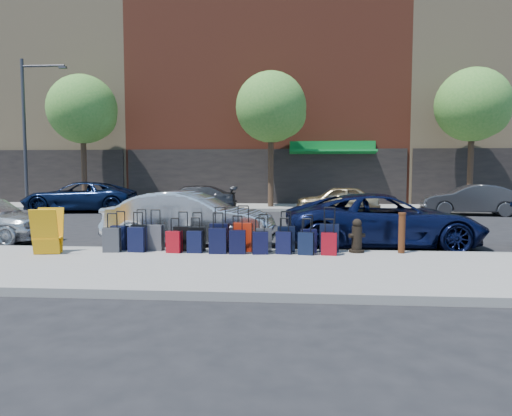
# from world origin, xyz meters

# --- Properties ---
(ground) EXTENTS (120.00, 120.00, 0.00)m
(ground) POSITION_xyz_m (0.00, 0.00, 0.00)
(ground) COLOR black
(ground) RESTS_ON ground
(sidewalk_near) EXTENTS (60.00, 4.00, 0.15)m
(sidewalk_near) POSITION_xyz_m (0.00, -6.50, 0.07)
(sidewalk_near) COLOR gray
(sidewalk_near) RESTS_ON ground
(sidewalk_far) EXTENTS (60.00, 4.00, 0.15)m
(sidewalk_far) POSITION_xyz_m (0.00, 10.00, 0.07)
(sidewalk_far) COLOR gray
(sidewalk_far) RESTS_ON ground
(curb_near) EXTENTS (60.00, 0.08, 0.15)m
(curb_near) POSITION_xyz_m (0.00, -4.48, 0.07)
(curb_near) COLOR gray
(curb_near) RESTS_ON ground
(curb_far) EXTENTS (60.00, 0.08, 0.15)m
(curb_far) POSITION_xyz_m (0.00, 7.98, 0.07)
(curb_far) COLOR gray
(curb_far) RESTS_ON ground
(building_left) EXTENTS (15.00, 12.12, 16.00)m
(building_left) POSITION_xyz_m (-16.00, 17.98, 7.98)
(building_left) COLOR #9A825E
(building_left) RESTS_ON ground
(building_center) EXTENTS (17.00, 12.85, 20.00)m
(building_center) POSITION_xyz_m (0.00, 17.99, 9.98)
(building_center) COLOR maroon
(building_center) RESTS_ON ground
(building_right) EXTENTS (15.00, 12.12, 18.00)m
(building_right) POSITION_xyz_m (16.00, 17.99, 8.98)
(building_right) COLOR #9A825E
(building_right) RESTS_ON ground
(tree_left) EXTENTS (3.80, 3.80, 7.27)m
(tree_left) POSITION_xyz_m (-9.86, 9.50, 5.41)
(tree_left) COLOR black
(tree_left) RESTS_ON sidewalk_far
(tree_center) EXTENTS (3.80, 3.80, 7.27)m
(tree_center) POSITION_xyz_m (0.64, 9.50, 5.41)
(tree_center) COLOR black
(tree_center) RESTS_ON sidewalk_far
(tree_right) EXTENTS (3.80, 3.80, 7.27)m
(tree_right) POSITION_xyz_m (11.14, 9.50, 5.41)
(tree_right) COLOR black
(tree_right) RESTS_ON sidewalk_far
(streetlight) EXTENTS (2.59, 0.18, 8.00)m
(streetlight) POSITION_xyz_m (-12.80, 8.80, 4.66)
(streetlight) COLOR #333338
(streetlight) RESTS_ON sidewalk_far
(suitcase_front_0) EXTENTS (0.42, 0.28, 0.93)m
(suitcase_front_0) POSITION_xyz_m (-2.44, -4.83, 0.44)
(suitcase_front_0) COLOR black
(suitcase_front_0) RESTS_ON sidewalk_near
(suitcase_front_1) EXTENTS (0.43, 0.27, 0.97)m
(suitcase_front_1) POSITION_xyz_m (-1.93, -4.82, 0.46)
(suitcase_front_1) COLOR black
(suitcase_front_1) RESTS_ON sidewalk_near
(suitcase_front_2) EXTENTS (0.42, 0.26, 0.97)m
(suitcase_front_2) POSITION_xyz_m (-1.58, -4.84, 0.45)
(suitcase_front_2) COLOR #424247
(suitcase_front_2) RESTS_ON sidewalk_near
(suitcase_front_3) EXTENTS (0.41, 0.26, 0.92)m
(suitcase_front_3) POSITION_xyz_m (-0.93, -4.79, 0.44)
(suitcase_front_3) COLOR black
(suitcase_front_3) RESTS_ON sidewalk_near
(suitcase_front_4) EXTENTS (0.39, 0.23, 0.91)m
(suitcase_front_4) POSITION_xyz_m (-0.56, -4.84, 0.44)
(suitcase_front_4) COLOR black
(suitcase_front_4) RESTS_ON sidewalk_near
(suitcase_front_5) EXTENTS (0.45, 0.27, 1.05)m
(suitcase_front_5) POSITION_xyz_m (-0.03, -4.82, 0.48)
(suitcase_front_5) COLOR black
(suitcase_front_5) RESTS_ON sidewalk_near
(suitcase_front_6) EXTENTS (0.46, 0.27, 1.07)m
(suitcase_front_6) POSITION_xyz_m (0.51, -4.77, 0.49)
(suitcase_front_6) COLOR #B4200B
(suitcase_front_6) RESTS_ON sidewalk_near
(suitcase_front_7) EXTENTS (0.39, 0.25, 0.88)m
(suitcase_front_7) POSITION_xyz_m (1.01, -4.85, 0.43)
(suitcase_front_7) COLOR #3F3E44
(suitcase_front_7) RESTS_ON sidewalk_near
(suitcase_front_8) EXTENTS (0.41, 0.25, 0.95)m
(suitcase_front_8) POSITION_xyz_m (1.53, -4.78, 0.45)
(suitcase_front_8) COLOR black
(suitcase_front_8) RESTS_ON sidewalk_near
(suitcase_front_9) EXTENTS (0.39, 0.25, 0.87)m
(suitcase_front_9) POSITION_xyz_m (2.05, -4.84, 0.42)
(suitcase_front_9) COLOR black
(suitcase_front_9) RESTS_ON sidewalk_near
(suitcase_front_10) EXTENTS (0.45, 0.28, 1.05)m
(suitcase_front_10) POSITION_xyz_m (2.53, -4.76, 0.48)
(suitcase_front_10) COLOR black
(suitcase_front_10) RESTS_ON sidewalk_near
(suitcase_back_0) EXTENTS (0.40, 0.26, 0.91)m
(suitcase_back_0) POSITION_xyz_m (-2.50, -5.16, 0.43)
(suitcase_back_0) COLOR #39393E
(suitcase_back_0) RESTS_ON sidewalk_near
(suitcase_back_1) EXTENTS (0.41, 0.26, 0.93)m
(suitcase_back_1) POSITION_xyz_m (-1.92, -5.09, 0.44)
(suitcase_back_1) COLOR black
(suitcase_back_1) RESTS_ON sidewalk_near
(suitcase_back_3) EXTENTS (0.36, 0.25, 0.81)m
(suitcase_back_3) POSITION_xyz_m (-1.04, -5.13, 0.40)
(suitcase_back_3) COLOR maroon
(suitcase_back_3) RESTS_ON sidewalk_near
(suitcase_back_4) EXTENTS (0.35, 0.21, 0.82)m
(suitcase_back_4) POSITION_xyz_m (-0.56, -5.11, 0.41)
(suitcase_back_4) COLOR black
(suitcase_back_4) RESTS_ON sidewalk_near
(suitcase_back_5) EXTENTS (0.40, 0.25, 0.94)m
(suitcase_back_5) POSITION_xyz_m (-0.01, -5.16, 0.44)
(suitcase_back_5) COLOR black
(suitcase_back_5) RESTS_ON sidewalk_near
(suitcase_back_6) EXTENTS (0.38, 0.23, 0.87)m
(suitcase_back_6) POSITION_xyz_m (0.44, -5.17, 0.42)
(suitcase_back_6) COLOR black
(suitcase_back_6) RESTS_ON sidewalk_near
(suitcase_back_7) EXTENTS (0.37, 0.25, 0.83)m
(suitcase_back_7) POSITION_xyz_m (0.95, -5.17, 0.41)
(suitcase_back_7) COLOR black
(suitcase_back_7) RESTS_ON sidewalk_near
(suitcase_back_8) EXTENTS (0.37, 0.26, 0.82)m
(suitcase_back_8) POSITION_xyz_m (1.49, -5.10, 0.41)
(suitcase_back_8) COLOR black
(suitcase_back_8) RESTS_ON sidewalk_near
(suitcase_back_9) EXTENTS (0.37, 0.26, 0.82)m
(suitcase_back_9) POSITION_xyz_m (1.98, -5.16, 0.41)
(suitcase_back_9) COLOR black
(suitcase_back_9) RESTS_ON sidewalk_near
(suitcase_back_10) EXTENTS (0.36, 0.24, 0.81)m
(suitcase_back_10) POSITION_xyz_m (2.50, -5.17, 0.40)
(suitcase_back_10) COLOR maroon
(suitcase_back_10) RESTS_ON sidewalk_near
(fire_hydrant) EXTENTS (0.40, 0.35, 0.78)m
(fire_hydrant) POSITION_xyz_m (3.16, -4.75, 0.51)
(fire_hydrant) COLOR black
(fire_hydrant) RESTS_ON sidewalk_near
(bollard) EXTENTS (0.17, 0.17, 0.93)m
(bollard) POSITION_xyz_m (4.17, -4.77, 0.63)
(bollard) COLOR #38190C
(bollard) RESTS_ON sidewalk_near
(display_rack) EXTENTS (0.68, 0.73, 1.03)m
(display_rack) POSITION_xyz_m (-3.85, -5.51, 0.66)
(display_rack) COLOR orange
(display_rack) RESTS_ON sidewalk_near
(car_near_1) EXTENTS (4.63, 1.98, 1.49)m
(car_near_1) POSITION_xyz_m (-1.06, -3.35, 0.74)
(car_near_1) COLOR silver
(car_near_1) RESTS_ON ground
(car_near_2) EXTENTS (5.31, 2.70, 1.44)m
(car_near_2) POSITION_xyz_m (4.08, -3.06, 0.72)
(car_near_2) COLOR #0C1338
(car_near_2) RESTS_ON ground
(car_far_0) EXTENTS (5.80, 3.24, 1.53)m
(car_far_0) POSITION_xyz_m (-9.12, 7.03, 0.77)
(car_far_0) COLOR #0D193B
(car_far_0) RESTS_ON ground
(car_far_1) EXTENTS (4.83, 2.28, 1.36)m
(car_far_1) POSITION_xyz_m (-3.39, 6.87, 0.68)
(car_far_1) COLOR #313134
(car_far_1) RESTS_ON ground
(car_far_2) EXTENTS (4.07, 1.82, 1.36)m
(car_far_2) POSITION_xyz_m (3.87, 7.07, 0.68)
(car_far_2) COLOR tan
(car_far_2) RESTS_ON ground
(car_far_3) EXTENTS (4.54, 2.09, 1.44)m
(car_far_3) POSITION_xyz_m (10.03, 6.77, 0.72)
(car_far_3) COLOR #363638
(car_far_3) RESTS_ON ground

